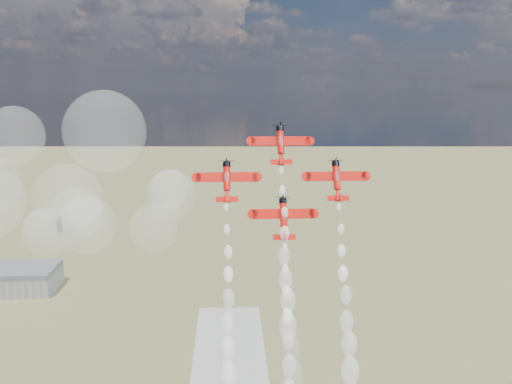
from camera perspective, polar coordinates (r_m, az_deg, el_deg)
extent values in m
cube|color=gray|center=(329.45, -24.47, -8.57)|extent=(50.00, 28.00, 10.00)
cube|color=#595B60|center=(327.42, -24.57, -7.50)|extent=(50.00, 28.00, 3.00)
cylinder|color=red|center=(127.85, 2.60, 5.31)|extent=(1.60, 4.22, 6.00)
cylinder|color=black|center=(129.09, 2.55, 6.62)|extent=(1.83, 2.15, 1.87)
cube|color=red|center=(128.34, 2.58, 5.38)|extent=(13.95, 1.30, 2.13)
cube|color=white|center=(128.17, 0.88, 5.35)|extent=(5.49, 0.33, 0.57)
cube|color=white|center=(128.88, 4.25, 5.36)|extent=(5.49, 0.33, 0.57)
cube|color=red|center=(125.83, 2.69, 3.17)|extent=(5.03, 0.72, 1.17)
cube|color=red|center=(124.95, 2.73, 3.21)|extent=(0.16, 2.42, 2.23)
ellipsoid|color=silver|center=(127.22, 2.63, 5.37)|extent=(1.26, 2.33, 3.03)
cone|color=red|center=(126.25, 2.67, 3.54)|extent=(1.60, 2.82, 3.38)
cylinder|color=red|center=(124.15, -3.09, 1.48)|extent=(1.60, 4.22, 6.00)
cylinder|color=black|center=(125.21, -3.11, 2.87)|extent=(1.83, 2.15, 1.87)
cube|color=red|center=(124.64, -3.09, 1.57)|extent=(13.95, 1.30, 2.13)
cube|color=white|center=(124.85, -4.83, 1.53)|extent=(5.49, 0.33, 0.57)
cube|color=white|center=(124.82, -1.36, 1.57)|extent=(5.49, 0.33, 0.57)
cube|color=red|center=(122.45, -3.07, -0.78)|extent=(5.03, 0.72, 1.17)
cube|color=red|center=(121.56, -3.08, -0.77)|extent=(0.16, 2.42, 2.23)
ellipsoid|color=silver|center=(123.52, -3.09, 1.52)|extent=(1.26, 2.33, 3.03)
cone|color=red|center=(122.82, -3.08, -0.38)|extent=(1.60, 2.82, 3.38)
cylinder|color=red|center=(126.62, 8.48, 1.56)|extent=(1.60, 4.22, 6.00)
cylinder|color=black|center=(127.66, 8.38, 2.93)|extent=(1.83, 2.15, 1.87)
cube|color=red|center=(127.10, 8.44, 1.65)|extent=(13.95, 1.30, 2.13)
cube|color=white|center=(126.55, 6.75, 1.62)|extent=(5.49, 0.33, 0.57)
cube|color=white|center=(128.02, 10.08, 1.64)|extent=(5.49, 0.33, 0.57)
cube|color=red|center=(124.95, 8.65, -0.65)|extent=(5.03, 0.72, 1.17)
cube|color=red|center=(124.08, 8.73, -0.64)|extent=(0.16, 2.42, 2.23)
ellipsoid|color=silver|center=(126.00, 8.54, 1.61)|extent=(1.26, 2.33, 3.03)
cone|color=red|center=(125.31, 8.61, -0.26)|extent=(1.60, 2.82, 3.38)
cylinder|color=red|center=(122.23, 2.91, -2.42)|extent=(1.60, 4.22, 6.00)
cylinder|color=black|center=(123.07, 2.85, -0.98)|extent=(1.83, 2.15, 1.87)
cube|color=red|center=(122.70, 2.89, -2.31)|extent=(13.95, 1.30, 2.13)
cube|color=white|center=(122.51, 1.12, -2.35)|extent=(5.49, 0.33, 0.57)
cube|color=white|center=(123.26, 4.63, -2.31)|extent=(5.49, 0.33, 0.57)
cube|color=red|center=(120.87, 3.01, -4.76)|extent=(5.03, 0.72, 1.17)
cube|color=red|center=(119.99, 3.05, -4.78)|extent=(0.16, 2.42, 2.23)
ellipsoid|color=silver|center=(121.59, 2.94, -2.40)|extent=(1.26, 2.33, 3.03)
cone|color=red|center=(121.18, 2.99, -4.35)|extent=(1.60, 2.82, 3.38)
sphere|color=white|center=(125.37, 2.69, 2.29)|extent=(1.02, 1.02, 1.01)
sphere|color=white|center=(123.83, 2.77, 0.18)|extent=(1.40, 1.40, 1.40)
sphere|color=white|center=(122.37, 3.00, -2.24)|extent=(1.78, 1.78, 1.78)
sphere|color=white|center=(121.07, 3.01, -4.42)|extent=(2.16, 2.16, 2.16)
sphere|color=white|center=(120.45, 2.97, -6.75)|extent=(2.55, 2.55, 2.55)
sphere|color=white|center=(119.07, 3.13, -9.17)|extent=(2.93, 2.93, 2.93)
sphere|color=white|center=(118.91, 3.40, -11.35)|extent=(3.32, 3.31, 3.31)
sphere|color=white|center=(118.47, 3.38, -13.98)|extent=(3.70, 3.70, 3.70)
sphere|color=white|center=(118.08, 3.75, -16.41)|extent=(4.08, 4.08, 4.08)
sphere|color=white|center=(118.09, 3.86, -18.75)|extent=(4.46, 4.47, 4.47)
sphere|color=white|center=(122.17, -3.11, -1.63)|extent=(1.01, 1.02, 1.01)
sphere|color=white|center=(120.83, -3.09, -3.96)|extent=(1.40, 1.40, 1.40)
sphere|color=white|center=(120.00, -2.95, -6.31)|extent=(1.78, 1.78, 1.78)
sphere|color=white|center=(118.72, -2.94, -8.64)|extent=(2.16, 2.16, 2.16)
sphere|color=white|center=(118.23, -2.91, -11.14)|extent=(2.55, 2.55, 2.55)
sphere|color=white|center=(117.68, -3.02, -13.58)|extent=(2.93, 2.93, 2.93)
sphere|color=white|center=(117.45, -3.05, -16.14)|extent=(3.31, 3.31, 3.31)
sphere|color=white|center=(117.72, -2.87, -18.64)|extent=(3.70, 3.70, 3.70)
sphere|color=white|center=(124.55, 8.74, -1.58)|extent=(1.02, 1.02, 1.01)
sphere|color=white|center=(123.33, 8.94, -3.84)|extent=(1.40, 1.40, 1.40)
sphere|color=white|center=(122.16, 8.98, -6.12)|extent=(1.78, 1.78, 1.78)
sphere|color=white|center=(121.36, 9.15, -8.47)|extent=(2.16, 2.16, 2.16)
sphere|color=white|center=(121.11, 9.47, -10.62)|extent=(2.55, 2.55, 2.55)
sphere|color=white|center=(120.73, 9.52, -13.27)|extent=(2.93, 2.93, 2.93)
sphere|color=white|center=(120.67, 9.77, -15.45)|extent=(3.31, 3.31, 3.31)
sphere|color=white|center=(120.65, 9.90, -18.02)|extent=(3.70, 3.70, 3.70)
sphere|color=white|center=(120.64, 3.07, -5.74)|extent=(1.02, 1.02, 1.01)
sphere|color=white|center=(119.63, 3.09, -8.08)|extent=(1.40, 1.40, 1.40)
sphere|color=white|center=(119.07, 3.17, -10.38)|extent=(1.78, 1.78, 1.78)
sphere|color=white|center=(118.47, 3.30, -12.87)|extent=(2.16, 2.16, 2.17)
sphere|color=white|center=(118.74, 3.41, -15.30)|extent=(2.55, 2.55, 2.55)
sphere|color=white|center=(118.76, 3.52, -17.74)|extent=(2.93, 2.93, 2.93)
sphere|color=white|center=(130.33, -24.07, 5.46)|extent=(12.84, 12.84, 12.84)
sphere|color=white|center=(134.51, -17.34, -3.36)|extent=(13.71, 13.71, 13.71)
sphere|color=white|center=(135.55, -10.65, -3.66)|extent=(12.22, 12.22, 12.22)
sphere|color=white|center=(150.50, -21.13, -4.02)|extent=(12.90, 12.90, 12.90)
sphere|color=white|center=(155.38, -21.55, -3.49)|extent=(10.14, 10.14, 10.14)
sphere|color=white|center=(133.34, -8.90, -0.30)|extent=(12.26, 12.26, 12.26)
sphere|color=white|center=(142.42, -18.35, -2.15)|extent=(13.14, 13.14, 13.14)
sphere|color=white|center=(143.75, -15.61, 6.15)|extent=(20.98, 20.98, 20.98)
sphere|color=white|center=(136.00, -19.22, -0.65)|extent=(16.65, 16.65, 16.65)
sphere|color=white|center=(144.27, -9.11, 0.32)|extent=(10.40, 10.40, 10.40)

